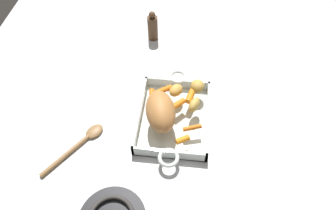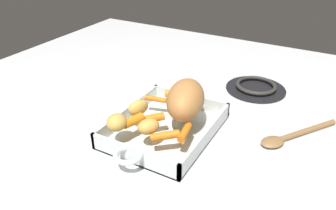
{
  "view_description": "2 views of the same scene",
  "coord_description": "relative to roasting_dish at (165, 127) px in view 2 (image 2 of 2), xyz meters",
  "views": [
    {
      "loc": [
        0.6,
        0.04,
        0.89
      ],
      "look_at": [
        -0.0,
        -0.02,
        0.08
      ],
      "focal_mm": 32.12,
      "sensor_mm": 36.0,
      "label": 1
    },
    {
      "loc": [
        -0.63,
        -0.36,
        0.5
      ],
      "look_at": [
        0.02,
        0.0,
        0.07
      ],
      "focal_mm": 34.79,
      "sensor_mm": 36.0,
      "label": 2
    }
  ],
  "objects": [
    {
      "name": "ground_plane",
      "position": [
        0.0,
        0.0,
        -0.01
      ],
      "size": [
        1.69,
        1.69,
        0.0
      ],
      "primitive_type": "plane",
      "color": "silver"
    },
    {
      "name": "roasting_dish",
      "position": [
        0.0,
        0.0,
        0.0
      ],
      "size": [
        0.41,
        0.25,
        0.05
      ],
      "color": "silver",
      "rests_on": "ground_plane"
    },
    {
      "name": "pork_roast",
      "position": [
        0.03,
        -0.04,
        0.08
      ],
      "size": [
        0.18,
        0.14,
        0.1
      ],
      "primitive_type": "ellipsoid",
      "rotation": [
        0.0,
        0.0,
        3.42
      ],
      "color": "#B7773E",
      "rests_on": "roasting_dish"
    },
    {
      "name": "baby_carrot_center_right",
      "position": [
        -0.07,
        0.05,
        0.04
      ],
      "size": [
        0.06,
        0.04,
        0.03
      ],
      "primitive_type": "cylinder",
      "rotation": [
        1.53,
        0.0,
        4.44
      ],
      "color": "orange",
      "rests_on": "roasting_dish"
    },
    {
      "name": "baby_carrot_short",
      "position": [
        -0.05,
        -0.08,
        0.04
      ],
      "size": [
        0.07,
        0.03,
        0.02
      ],
      "primitive_type": "cylinder",
      "rotation": [
        1.54,
        0.0,
        4.88
      ],
      "color": "orange",
      "rests_on": "roasting_dish"
    },
    {
      "name": "baby_carrot_northeast",
      "position": [
        0.06,
        0.07,
        0.04
      ],
      "size": [
        0.03,
        0.06,
        0.02
      ],
      "primitive_type": "cylinder",
      "rotation": [
        1.65,
        0.0,
        0.29
      ],
      "color": "orange",
      "rests_on": "roasting_dish"
    },
    {
      "name": "baby_carrot_center_left",
      "position": [
        0.11,
        0.04,
        0.04
      ],
      "size": [
        0.04,
        0.05,
        0.02
      ],
      "primitive_type": "cylinder",
      "rotation": [
        1.54,
        0.0,
        0.53
      ],
      "color": "orange",
      "rests_on": "roasting_dish"
    },
    {
      "name": "baby_carrot_southeast",
      "position": [
        -0.03,
        0.01,
        0.04
      ],
      "size": [
        0.05,
        0.05,
        0.02
      ],
      "primitive_type": "cylinder",
      "rotation": [
        1.6,
        0.0,
        3.96
      ],
      "color": "orange",
      "rests_on": "roasting_dish"
    },
    {
      "name": "baby_carrot_southwest",
      "position": [
        -0.09,
        -0.05,
        0.04
      ],
      "size": [
        0.06,
        0.07,
        0.03
      ],
      "primitive_type": "cylinder",
      "rotation": [
        1.48,
        0.0,
        0.66
      ],
      "color": "orange",
      "rests_on": "roasting_dish"
    },
    {
      "name": "potato_whole",
      "position": [
        -0.08,
        0.0,
        0.05
      ],
      "size": [
        0.07,
        0.07,
        0.04
      ],
      "primitive_type": "ellipsoid",
      "rotation": [
        0.0,
        0.0,
        2.56
      ],
      "color": "gold",
      "rests_on": "roasting_dish"
    },
    {
      "name": "potato_corner",
      "position": [
        -0.11,
        0.07,
        0.05
      ],
      "size": [
        0.05,
        0.05,
        0.04
      ],
      "primitive_type": "ellipsoid",
      "rotation": [
        0.0,
        0.0,
        3.11
      ],
      "color": "gold",
      "rests_on": "roasting_dish"
    },
    {
      "name": "potato_halved",
      "position": [
        -0.02,
        0.07,
        0.05
      ],
      "size": [
        0.07,
        0.05,
        0.04
      ],
      "primitive_type": "ellipsoid",
      "rotation": [
        0.0,
        0.0,
        5.91
      ],
      "color": "gold",
      "rests_on": "roasting_dish"
    },
    {
      "name": "stove_burner_rear",
      "position": [
        0.36,
        -0.14,
        -0.01
      ],
      "size": [
        0.2,
        0.2,
        0.02
      ],
      "color": "black",
      "rests_on": "ground_plane"
    },
    {
      "name": "serving_spoon",
      "position": [
        0.13,
        -0.3,
        -0.01
      ],
      "size": [
        0.22,
        0.17,
        0.02
      ],
      "rotation": [
        0.0,
        0.0,
        2.53
      ],
      "color": "olive",
      "rests_on": "ground_plane"
    }
  ]
}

